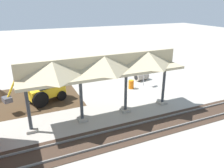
# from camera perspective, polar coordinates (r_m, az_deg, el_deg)

# --- Properties ---
(ground_plane) EXTENTS (120.00, 120.00, 0.00)m
(ground_plane) POSITION_cam_1_polar(r_m,az_deg,el_deg) (23.11, 3.59, -0.98)
(ground_plane) COLOR #9E998E
(dirt_work_zone) EXTENTS (9.98, 7.00, 0.01)m
(dirt_work_zone) POSITION_cam_1_polar(r_m,az_deg,el_deg) (21.79, -22.08, -3.89)
(dirt_work_zone) COLOR #42301E
(dirt_work_zone) RESTS_ON ground
(platform_canopy) EXTENTS (12.25, 3.20, 4.90)m
(platform_canopy) POSITION_cam_1_polar(r_m,az_deg,el_deg) (15.98, -2.10, 4.93)
(platform_canopy) COLOR #9E998E
(platform_canopy) RESTS_ON ground
(rail_tracks) EXTENTS (60.00, 2.58, 0.15)m
(rail_tracks) POSITION_cam_1_polar(r_m,az_deg,el_deg) (17.30, 15.57, -9.45)
(rail_tracks) COLOR slate
(rail_tracks) RESTS_ON ground
(stop_sign) EXTENTS (0.68, 0.40, 2.37)m
(stop_sign) POSITION_cam_1_polar(r_m,az_deg,el_deg) (23.24, 8.36, 3.43)
(stop_sign) COLOR gray
(stop_sign) RESTS_ON ground
(backhoe) EXTENTS (5.33, 2.87, 2.82)m
(backhoe) POSITION_cam_1_polar(r_m,az_deg,el_deg) (20.26, -17.18, -1.22)
(backhoe) COLOR yellow
(backhoe) RESTS_ON ground
(dirt_mound) EXTENTS (3.92, 3.92, 2.14)m
(dirt_mound) POSITION_cam_1_polar(r_m,az_deg,el_deg) (22.98, -27.16, -3.46)
(dirt_mound) COLOR #42301E
(dirt_mound) RESTS_ON ground
(concrete_pipe) EXTENTS (1.74, 1.20, 0.93)m
(concrete_pipe) POSITION_cam_1_polar(r_m,az_deg,el_deg) (25.41, 7.66, 2.01)
(concrete_pipe) COLOR #9E9384
(concrete_pipe) RESTS_ON ground
(traffic_barrel) EXTENTS (0.56, 0.56, 0.90)m
(traffic_barrel) POSITION_cam_1_polar(r_m,az_deg,el_deg) (22.81, 5.01, -0.10)
(traffic_barrel) COLOR orange
(traffic_barrel) RESTS_ON ground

